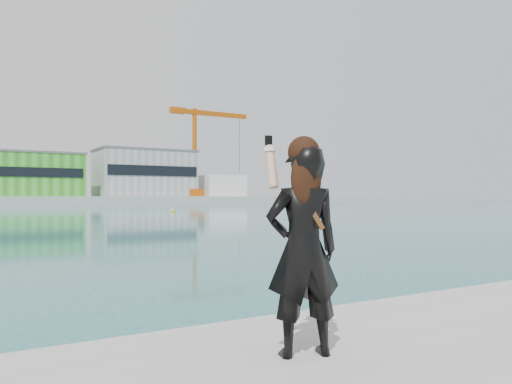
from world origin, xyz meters
TOP-DOWN VIEW (x-y plane):
  - warehouse_green at (8.00, 127.98)m, footprint 30.60×16.36m
  - warehouse_grey_right at (40.00, 127.98)m, footprint 25.50×15.35m
  - ancillary_shed at (62.00, 126.00)m, footprint 12.00×10.00m
  - dock_crane at (53.20, 122.00)m, footprint 23.00×4.00m
  - flagpole_right at (22.09, 121.00)m, footprint 1.28×0.16m
  - buoy_near at (20.43, 56.90)m, footprint 0.50×0.50m
  - woman at (-0.76, -0.23)m, footprint 0.66×0.53m

SIDE VIEW (x-z plane):
  - buoy_near at x=20.43m, z-range -0.25..0.25m
  - woman at x=-0.76m, z-range 0.81..2.50m
  - ancillary_shed at x=62.00m, z-range 2.00..8.00m
  - flagpole_right at x=22.09m, z-range 2.54..10.54m
  - warehouse_green at x=8.00m, z-range 2.01..12.51m
  - warehouse_grey_right at x=40.00m, z-range 2.01..14.51m
  - dock_crane at x=53.20m, z-range 3.07..27.07m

